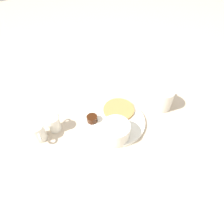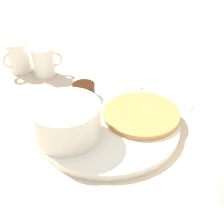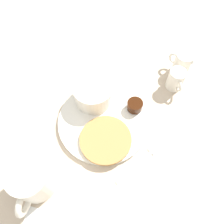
{
  "view_description": "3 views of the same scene",
  "coord_description": "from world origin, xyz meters",
  "px_view_note": "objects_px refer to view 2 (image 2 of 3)",
  "views": [
    {
      "loc": [
        -0.29,
        -0.34,
        0.54
      ],
      "look_at": [
        -0.0,
        0.02,
        0.05
      ],
      "focal_mm": 28.0,
      "sensor_mm": 36.0,
      "label": 1
    },
    {
      "loc": [
        0.14,
        -0.34,
        0.3
      ],
      "look_at": [
        0.01,
        -0.0,
        0.03
      ],
      "focal_mm": 45.0,
      "sensor_mm": 36.0,
      "label": 2
    },
    {
      "loc": [
        0.22,
        0.14,
        0.52
      ],
      "look_at": [
        -0.02,
        0.02,
        0.04
      ],
      "focal_mm": 35.0,
      "sensor_mm": 36.0,
      "label": 3
    }
  ],
  "objects_px": {
    "creamer_pitcher_far": "(18,57)",
    "fork": "(151,90)",
    "bowl": "(67,119)",
    "creamer_pitcher_near": "(44,61)",
    "plate": "(108,123)"
  },
  "relations": [
    {
      "from": "creamer_pitcher_far",
      "to": "fork",
      "type": "bearing_deg",
      "value": 4.41
    },
    {
      "from": "bowl",
      "to": "fork",
      "type": "xyz_separation_m",
      "value": [
        0.08,
        0.19,
        -0.04
      ]
    },
    {
      "from": "bowl",
      "to": "creamer_pitcher_near",
      "type": "distance_m",
      "value": 0.23
    },
    {
      "from": "creamer_pitcher_near",
      "to": "fork",
      "type": "bearing_deg",
      "value": 4.37
    },
    {
      "from": "creamer_pitcher_near",
      "to": "creamer_pitcher_far",
      "type": "bearing_deg",
      "value": -175.46
    },
    {
      "from": "plate",
      "to": "fork",
      "type": "xyz_separation_m",
      "value": [
        0.04,
        0.14,
        -0.0
      ]
    },
    {
      "from": "plate",
      "to": "bowl",
      "type": "xyz_separation_m",
      "value": [
        -0.04,
        -0.06,
        0.04
      ]
    },
    {
      "from": "creamer_pitcher_near",
      "to": "fork",
      "type": "relative_size",
      "value": 0.45
    },
    {
      "from": "bowl",
      "to": "creamer_pitcher_near",
      "type": "height_order",
      "value": "bowl"
    },
    {
      "from": "fork",
      "to": "creamer_pitcher_far",
      "type": "bearing_deg",
      "value": -175.59
    },
    {
      "from": "creamer_pitcher_near",
      "to": "fork",
      "type": "distance_m",
      "value": 0.24
    },
    {
      "from": "bowl",
      "to": "creamer_pitcher_far",
      "type": "distance_m",
      "value": 0.28
    },
    {
      "from": "creamer_pitcher_near",
      "to": "creamer_pitcher_far",
      "type": "relative_size",
      "value": 0.86
    },
    {
      "from": "plate",
      "to": "creamer_pitcher_near",
      "type": "xyz_separation_m",
      "value": [
        -0.2,
        0.12,
        0.03
      ]
    },
    {
      "from": "creamer_pitcher_far",
      "to": "fork",
      "type": "height_order",
      "value": "creamer_pitcher_far"
    }
  ]
}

